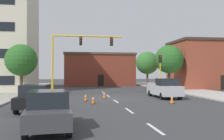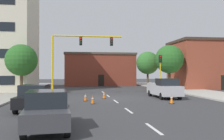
# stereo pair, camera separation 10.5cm
# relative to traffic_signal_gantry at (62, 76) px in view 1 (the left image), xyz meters

# --- Properties ---
(ground_plane) EXTENTS (160.00, 160.00, 0.00)m
(ground_plane) POSITION_rel_traffic_signal_gantry_xyz_m (5.04, -3.70, -2.23)
(ground_plane) COLOR #38383A
(sidewalk_left) EXTENTS (6.00, 56.00, 0.14)m
(sidewalk_left) POSITION_rel_traffic_signal_gantry_xyz_m (-7.10, 4.30, -2.16)
(sidewalk_left) COLOR #9E998E
(sidewalk_left) RESTS_ON ground_plane
(sidewalk_right) EXTENTS (6.00, 56.00, 0.14)m
(sidewalk_right) POSITION_rel_traffic_signal_gantry_xyz_m (17.17, 4.30, -2.16)
(sidewalk_right) COLOR #B2ADA3
(sidewalk_right) RESTS_ON ground_plane
(lane_stripe_seg_0) EXTENTS (0.16, 2.40, 0.01)m
(lane_stripe_seg_0) POSITION_rel_traffic_signal_gantry_xyz_m (5.04, -17.70, -2.22)
(lane_stripe_seg_0) COLOR silver
(lane_stripe_seg_0) RESTS_ON ground_plane
(lane_stripe_seg_1) EXTENTS (0.16, 2.40, 0.01)m
(lane_stripe_seg_1) POSITION_rel_traffic_signal_gantry_xyz_m (5.04, -12.20, -2.22)
(lane_stripe_seg_1) COLOR silver
(lane_stripe_seg_1) RESTS_ON ground_plane
(lane_stripe_seg_2) EXTENTS (0.16, 2.40, 0.01)m
(lane_stripe_seg_2) POSITION_rel_traffic_signal_gantry_xyz_m (5.04, -6.70, -2.22)
(lane_stripe_seg_2) COLOR silver
(lane_stripe_seg_2) RESTS_ON ground_plane
(lane_stripe_seg_3) EXTENTS (0.16, 2.40, 0.01)m
(lane_stripe_seg_3) POSITION_rel_traffic_signal_gantry_xyz_m (5.04, -1.20, -2.22)
(lane_stripe_seg_3) COLOR silver
(lane_stripe_seg_3) RESTS_ON ground_plane
(lane_stripe_seg_4) EXTENTS (0.16, 2.40, 0.01)m
(lane_stripe_seg_4) POSITION_rel_traffic_signal_gantry_xyz_m (5.04, 4.30, -2.22)
(lane_stripe_seg_4) COLOR silver
(lane_stripe_seg_4) RESTS_ON ground_plane
(building_brick_center) EXTENTS (14.02, 8.87, 6.48)m
(building_brick_center) POSITION_rel_traffic_signal_gantry_xyz_m (6.22, 22.76, 1.02)
(building_brick_center) COLOR brown
(building_brick_center) RESTS_ON ground_plane
(building_row_right) EXTENTS (12.16, 8.31, 7.78)m
(building_row_right) POSITION_rel_traffic_signal_gantry_xyz_m (23.27, 9.56, 1.67)
(building_row_right) COLOR brown
(building_row_right) RESTS_ON ground_plane
(traffic_signal_gantry) EXTENTS (8.79, 1.20, 6.83)m
(traffic_signal_gantry) POSITION_rel_traffic_signal_gantry_xyz_m (0.00, 0.00, 0.00)
(traffic_signal_gantry) COLOR yellow
(traffic_signal_gantry) RESTS_ON ground_plane
(traffic_light_pole_right) EXTENTS (0.32, 0.47, 4.80)m
(traffic_light_pole_right) POSITION_rel_traffic_signal_gantry_xyz_m (12.08, 1.69, 1.30)
(traffic_light_pole_right) COLOR yellow
(traffic_light_pole_right) RESTS_ON ground_plane
(tree_left_near) EXTENTS (3.69, 3.69, 5.88)m
(tree_left_near) POSITION_rel_traffic_signal_gantry_xyz_m (-4.77, 1.54, 1.79)
(tree_left_near) COLOR brown
(tree_left_near) RESTS_ON ground_plane
(tree_right_mid) EXTENTS (4.13, 4.13, 6.61)m
(tree_right_mid) POSITION_rel_traffic_signal_gantry_xyz_m (14.97, 6.11, 2.30)
(tree_right_mid) COLOR #4C3823
(tree_right_mid) RESTS_ON ground_plane
(tree_right_far) EXTENTS (4.06, 4.06, 6.37)m
(tree_right_far) POSITION_rel_traffic_signal_gantry_xyz_m (14.23, 14.74, 2.10)
(tree_right_far) COLOR brown
(tree_right_far) RESTS_ON ground_plane
(pickup_truck_silver) EXTENTS (2.06, 5.42, 1.99)m
(pickup_truck_silver) POSITION_rel_traffic_signal_gantry_xyz_m (10.40, -4.26, -1.25)
(pickup_truck_silver) COLOR #BCBCC1
(pickup_truck_silver) RESTS_ON ground_plane
(sedan_black_near_left) EXTENTS (2.02, 4.57, 1.74)m
(sedan_black_near_left) POSITION_rel_traffic_signal_gantry_xyz_m (-1.27, -11.12, -1.34)
(sedan_black_near_left) COLOR black
(sedan_black_near_left) RESTS_ON ground_plane
(sedan_dark_gray_mid_left) EXTENTS (2.23, 4.64, 1.74)m
(sedan_dark_gray_mid_left) POSITION_rel_traffic_signal_gantry_xyz_m (0.25, -17.20, -1.34)
(sedan_dark_gray_mid_left) COLOR #3D3D42
(sedan_dark_gray_mid_left) RESTS_ON ground_plane
(traffic_cone_roadside_a) EXTENTS (0.36, 0.36, 0.69)m
(traffic_cone_roadside_a) POSITION_rel_traffic_signal_gantry_xyz_m (2.37, -6.00, -1.89)
(traffic_cone_roadside_a) COLOR black
(traffic_cone_roadside_a) RESTS_ON ground_plane
(traffic_cone_roadside_b) EXTENTS (0.36, 0.36, 0.71)m
(traffic_cone_roadside_b) POSITION_rel_traffic_signal_gantry_xyz_m (2.89, -8.22, -1.88)
(traffic_cone_roadside_b) COLOR black
(traffic_cone_roadside_b) RESTS_ON ground_plane
(traffic_cone_roadside_c) EXTENTS (0.36, 0.36, 0.70)m
(traffic_cone_roadside_c) POSITION_rel_traffic_signal_gantry_xyz_m (4.27, -4.22, -1.88)
(traffic_cone_roadside_c) COLOR black
(traffic_cone_roadside_c) RESTS_ON ground_plane
(traffic_cone_roadside_d) EXTENTS (0.36, 0.36, 0.79)m
(traffic_cone_roadside_d) POSITION_rel_traffic_signal_gantry_xyz_m (9.33, -9.03, -1.84)
(traffic_cone_roadside_d) COLOR black
(traffic_cone_roadside_d) RESTS_ON ground_plane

